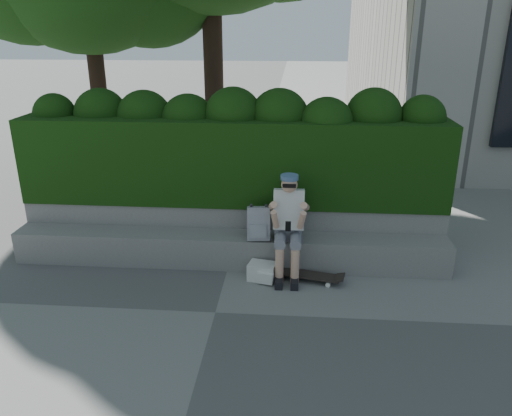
# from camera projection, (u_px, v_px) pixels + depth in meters

# --- Properties ---
(ground) EXTENTS (80.00, 80.00, 0.00)m
(ground) POSITION_uv_depth(u_px,v_px,m) (215.00, 312.00, 5.85)
(ground) COLOR slate
(ground) RESTS_ON ground
(bench_ledge) EXTENTS (6.00, 0.45, 0.45)m
(bench_ledge) POSITION_uv_depth(u_px,v_px,m) (229.00, 250.00, 6.94)
(bench_ledge) COLOR gray
(bench_ledge) RESTS_ON ground
(planter_wall) EXTENTS (6.00, 0.50, 0.75)m
(planter_wall) POSITION_uv_depth(u_px,v_px,m) (233.00, 227.00, 7.33)
(planter_wall) COLOR gray
(planter_wall) RESTS_ON ground
(hedge) EXTENTS (6.00, 1.00, 1.20)m
(hedge) POSITION_uv_depth(u_px,v_px,m) (234.00, 158.00, 7.20)
(hedge) COLOR black
(hedge) RESTS_ON planter_wall
(person) EXTENTS (0.40, 0.76, 1.38)m
(person) POSITION_uv_depth(u_px,v_px,m) (288.00, 221.00, 6.52)
(person) COLOR slate
(person) RESTS_ON ground
(skateboard) EXTENTS (0.92, 0.41, 0.09)m
(skateboard) POSITION_uv_depth(u_px,v_px,m) (306.00, 275.00, 6.56)
(skateboard) COLOR black
(skateboard) RESTS_ON ground
(backpack_plaid) EXTENTS (0.32, 0.19, 0.45)m
(backpack_plaid) POSITION_uv_depth(u_px,v_px,m) (259.00, 223.00, 6.66)
(backpack_plaid) COLOR #AAA9AE
(backpack_plaid) RESTS_ON bench_ledge
(backpack_ground) EXTENTS (0.40, 0.32, 0.23)m
(backpack_ground) POSITION_uv_depth(u_px,v_px,m) (262.00, 271.00, 6.57)
(backpack_ground) COLOR silver
(backpack_ground) RESTS_ON ground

